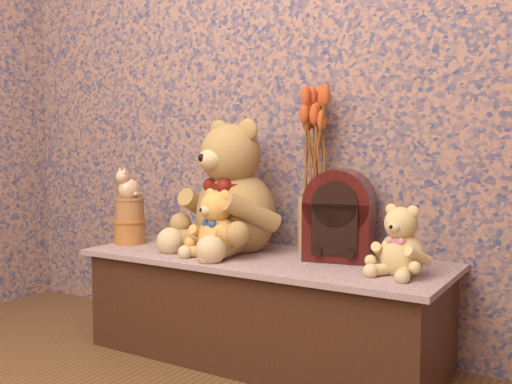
# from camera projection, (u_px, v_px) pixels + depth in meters

# --- Properties ---
(display_shelf) EXTENTS (1.35, 0.52, 0.38)m
(display_shelf) POSITION_uv_depth(u_px,v_px,m) (263.00, 307.00, 2.15)
(display_shelf) COLOR #3D547D
(display_shelf) RESTS_ON ground
(teddy_large) EXTENTS (0.55, 0.61, 0.54)m
(teddy_large) POSITION_uv_depth(u_px,v_px,m) (236.00, 180.00, 2.24)
(teddy_large) COLOR #A3803F
(teddy_large) RESTS_ON display_shelf
(teddy_medium) EXTENTS (0.27, 0.30, 0.27)m
(teddy_medium) POSITION_uv_depth(u_px,v_px,m) (219.00, 220.00, 2.12)
(teddy_medium) COLOR gold
(teddy_medium) RESTS_ON display_shelf
(teddy_small) EXTENTS (0.23, 0.26, 0.24)m
(teddy_small) POSITION_uv_depth(u_px,v_px,m) (402.00, 237.00, 1.82)
(teddy_small) COLOR tan
(teddy_small) RESTS_ON display_shelf
(cathedral_radio) EXTENTS (0.26, 0.21, 0.32)m
(cathedral_radio) POSITION_uv_depth(u_px,v_px,m) (340.00, 215.00, 2.06)
(cathedral_radio) COLOR #360C09
(cathedral_radio) RESTS_ON display_shelf
(ceramic_vase) EXTENTS (0.16, 0.16, 0.21)m
(ceramic_vase) POSITION_uv_depth(u_px,v_px,m) (314.00, 225.00, 2.19)
(ceramic_vase) COLOR tan
(ceramic_vase) RESTS_ON display_shelf
(dried_stalks) EXTENTS (0.27, 0.27, 0.39)m
(dried_stalks) POSITION_uv_depth(u_px,v_px,m) (315.00, 145.00, 2.17)
(dried_stalks) COLOR #C14A1E
(dried_stalks) RESTS_ON ceramic_vase
(biscuit_tin_lower) EXTENTS (0.16, 0.16, 0.10)m
(biscuit_tin_lower) POSITION_uv_depth(u_px,v_px,m) (130.00, 232.00, 2.41)
(biscuit_tin_lower) COLOR gold
(biscuit_tin_lower) RESTS_ON display_shelf
(biscuit_tin_upper) EXTENTS (0.14, 0.14, 0.09)m
(biscuit_tin_upper) POSITION_uv_depth(u_px,v_px,m) (130.00, 209.00, 2.40)
(biscuit_tin_upper) COLOR tan
(biscuit_tin_upper) RESTS_ON biscuit_tin_lower
(cat_figurine) EXTENTS (0.12, 0.12, 0.13)m
(cat_figurine) POSITION_uv_depth(u_px,v_px,m) (129.00, 182.00, 2.39)
(cat_figurine) COLOR silver
(cat_figurine) RESTS_ON biscuit_tin_upper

